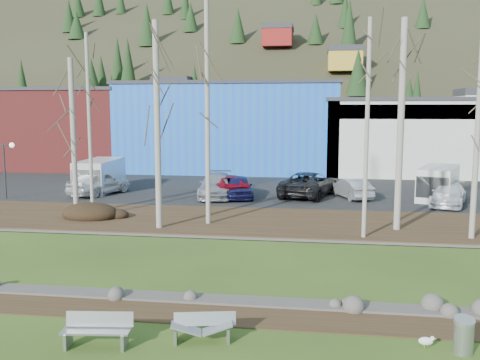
% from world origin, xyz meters
% --- Properties ---
extents(ground, '(200.00, 200.00, 0.00)m').
position_xyz_m(ground, '(0.00, 0.00, 0.00)').
color(ground, '#334919').
rests_on(ground, ground).
extents(dirt_strip, '(80.00, 1.80, 0.03)m').
position_xyz_m(dirt_strip, '(0.00, 2.10, 0.01)').
color(dirt_strip, '#382616').
rests_on(dirt_strip, ground).
extents(near_bank_rocks, '(80.00, 0.80, 0.50)m').
position_xyz_m(near_bank_rocks, '(0.00, 3.10, 0.00)').
color(near_bank_rocks, '#47423D').
rests_on(near_bank_rocks, ground).
extents(river, '(80.00, 8.00, 0.90)m').
position_xyz_m(river, '(0.00, 7.20, 0.00)').
color(river, black).
rests_on(river, ground).
extents(far_bank_rocks, '(80.00, 0.80, 0.46)m').
position_xyz_m(far_bank_rocks, '(0.00, 11.30, 0.00)').
color(far_bank_rocks, '#47423D').
rests_on(far_bank_rocks, ground).
extents(far_bank, '(80.00, 7.00, 0.15)m').
position_xyz_m(far_bank, '(0.00, 14.50, 0.07)').
color(far_bank, '#382616').
rests_on(far_bank, ground).
extents(parking_lot, '(80.00, 14.00, 0.14)m').
position_xyz_m(parking_lot, '(0.00, 25.00, 0.07)').
color(parking_lot, black).
rests_on(parking_lot, ground).
extents(building_brick, '(16.32, 12.24, 7.80)m').
position_xyz_m(building_brick, '(-24.00, 39.00, 3.91)').
color(building_brick, maroon).
rests_on(building_brick, ground).
extents(building_blue, '(20.40, 12.24, 8.30)m').
position_xyz_m(building_blue, '(-6.00, 39.00, 4.16)').
color(building_blue, blue).
rests_on(building_blue, ground).
extents(building_white, '(18.36, 12.24, 6.80)m').
position_xyz_m(building_white, '(12.00, 38.98, 3.41)').
color(building_white, silver).
rests_on(building_white, ground).
extents(hillside, '(160.00, 72.00, 35.00)m').
position_xyz_m(hillside, '(0.00, 84.00, 17.50)').
color(hillside, '#2E2C1A').
rests_on(hillside, ground).
extents(bench_intact, '(1.74, 0.70, 0.85)m').
position_xyz_m(bench_intact, '(-3.07, -0.40, 0.43)').
color(bench_intact, '#9FA2A4').
rests_on(bench_intact, ground).
extents(bench_damaged, '(1.65, 0.82, 0.70)m').
position_xyz_m(bench_damaged, '(-0.54, 0.31, 0.36)').
color(bench_damaged, '#9FA2A4').
rests_on(bench_damaged, ground).
extents(litter_bin, '(0.55, 0.55, 0.82)m').
position_xyz_m(litter_bin, '(5.85, 0.54, 0.41)').
color(litter_bin, '#9FA2A4').
rests_on(litter_bin, ground).
extents(seagull, '(0.43, 0.20, 0.31)m').
position_xyz_m(seagull, '(5.03, 0.73, 0.17)').
color(seagull, gold).
rests_on(seagull, ground).
extents(dirt_mound, '(3.02, 2.13, 0.59)m').
position_xyz_m(dirt_mound, '(-9.60, 13.89, 0.45)').
color(dirt_mound, black).
rests_on(dirt_mound, far_bank).
extents(birch_0, '(0.28, 0.28, 8.38)m').
position_xyz_m(birch_0, '(-10.68, 14.57, 4.34)').
color(birch_0, '#B4B0A3').
rests_on(birch_0, far_bank).
extents(birch_1, '(0.19, 0.19, 9.60)m').
position_xyz_m(birch_1, '(-9.59, 14.21, 4.95)').
color(birch_1, '#B4B0A3').
rests_on(birch_1, far_bank).
extents(birch_2, '(0.23, 0.23, 11.65)m').
position_xyz_m(birch_2, '(-3.14, 13.47, 5.97)').
color(birch_2, '#B4B0A3').
rests_on(birch_2, far_bank).
extents(birch_3, '(0.29, 0.29, 9.79)m').
position_xyz_m(birch_3, '(-5.28, 12.14, 5.05)').
color(birch_3, '#B4B0A3').
rests_on(birch_3, far_bank).
extents(birch_4, '(0.19, 0.19, 9.60)m').
position_xyz_m(birch_4, '(4.37, 11.62, 4.95)').
color(birch_4, '#B4B0A3').
rests_on(birch_4, far_bank).
extents(birch_5, '(0.31, 0.31, 9.84)m').
position_xyz_m(birch_5, '(6.07, 13.43, 5.07)').
color(birch_5, '#B4B0A3').
rests_on(birch_5, far_bank).
extents(birch_6, '(0.25, 0.25, 10.18)m').
position_xyz_m(birch_6, '(9.12, 12.11, 5.24)').
color(birch_6, '#B4B0A3').
rests_on(birch_6, far_bank).
extents(street_lamp, '(1.35, 0.55, 3.59)m').
position_xyz_m(street_lamp, '(-17.50, 18.89, 2.96)').
color(street_lamp, '#262628').
rests_on(street_lamp, parking_lot).
extents(car_0, '(3.42, 5.02, 1.59)m').
position_xyz_m(car_0, '(-12.23, 21.28, 0.93)').
color(car_0, white).
rests_on(car_0, parking_lot).
extents(car_1, '(3.78, 5.45, 1.38)m').
position_xyz_m(car_1, '(-3.61, 22.20, 0.83)').
color(car_1, maroon).
rests_on(car_1, parking_lot).
extents(car_2, '(2.72, 5.43, 1.51)m').
position_xyz_m(car_2, '(-4.28, 21.51, 0.90)').
color(car_2, '#A2A4AA').
rests_on(car_2, parking_lot).
extents(car_3, '(2.58, 4.47, 1.43)m').
position_xyz_m(car_3, '(-2.80, 21.37, 0.86)').
color(car_3, navy).
rests_on(car_3, parking_lot).
extents(car_4, '(2.72, 4.13, 1.29)m').
position_xyz_m(car_4, '(4.44, 22.25, 0.78)').
color(car_4, '#BBBCBE').
rests_on(car_4, parking_lot).
extents(car_5, '(4.17, 6.30, 1.61)m').
position_xyz_m(car_5, '(1.70, 22.64, 0.94)').
color(car_5, '#232325').
rests_on(car_5, parking_lot).
extents(car_6, '(3.11, 4.81, 1.30)m').
position_xyz_m(car_6, '(10.02, 20.50, 0.79)').
color(car_6, white).
rests_on(car_6, parking_lot).
extents(van_white, '(3.49, 5.13, 2.07)m').
position_xyz_m(van_white, '(9.81, 22.54, 1.18)').
color(van_white, white).
rests_on(van_white, parking_lot).
extents(van_grey, '(2.31, 5.10, 2.19)m').
position_xyz_m(van_grey, '(-12.78, 22.55, 1.23)').
color(van_grey, silver).
rests_on(van_grey, parking_lot).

